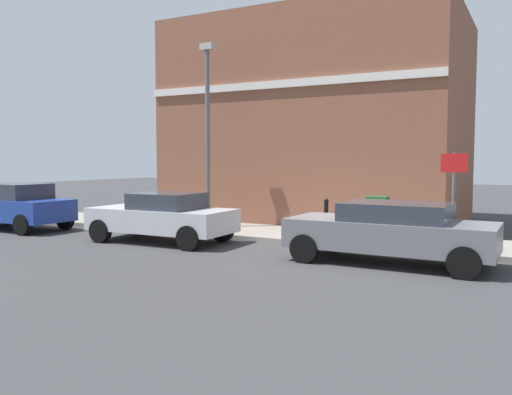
% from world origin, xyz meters
% --- Properties ---
extents(ground, '(80.00, 80.00, 0.00)m').
position_xyz_m(ground, '(0.00, 0.00, 0.00)').
color(ground, '#38383A').
extents(sidewalk, '(2.62, 30.00, 0.15)m').
position_xyz_m(sidewalk, '(1.89, 6.00, 0.07)').
color(sidewalk, gray).
rests_on(sidewalk, ground).
extents(corner_building, '(7.05, 10.08, 7.25)m').
position_xyz_m(corner_building, '(6.67, 3.04, 3.63)').
color(corner_building, brown).
rests_on(corner_building, ground).
extents(car_grey, '(1.91, 4.43, 1.34)m').
position_xyz_m(car_grey, '(-0.62, -1.45, 0.73)').
color(car_grey, slate).
rests_on(car_grey, ground).
extents(car_silver, '(1.96, 4.06, 1.37)m').
position_xyz_m(car_silver, '(-0.60, 4.82, 0.71)').
color(car_silver, '#B7B7BC').
rests_on(car_silver, ground).
extents(car_blue, '(1.86, 4.07, 1.50)m').
position_xyz_m(car_blue, '(-0.74, 10.79, 0.78)').
color(car_blue, navy).
rests_on(car_blue, ground).
extents(utility_cabinet, '(0.46, 0.61, 1.15)m').
position_xyz_m(utility_cabinet, '(1.76, -0.50, 0.68)').
color(utility_cabinet, '#1E4C28').
rests_on(utility_cabinet, sidewalk).
extents(bollard_near_cabinet, '(0.14, 0.14, 1.04)m').
position_xyz_m(bollard_near_cabinet, '(1.86, 0.98, 0.70)').
color(bollard_near_cabinet, black).
rests_on(bollard_near_cabinet, sidewalk).
extents(street_sign, '(0.08, 0.60, 2.30)m').
position_xyz_m(street_sign, '(1.07, -2.49, 1.66)').
color(street_sign, '#59595B').
rests_on(street_sign, sidewalk).
extents(lamppost, '(0.20, 0.44, 5.72)m').
position_xyz_m(lamppost, '(1.83, 4.93, 3.30)').
color(lamppost, '#59595B').
rests_on(lamppost, sidewalk).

